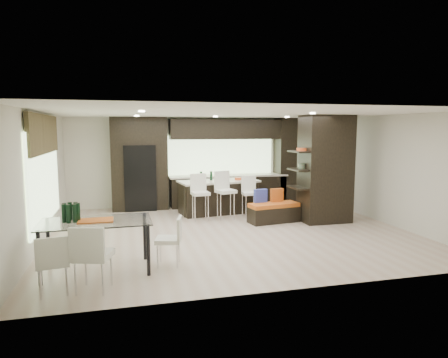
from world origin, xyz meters
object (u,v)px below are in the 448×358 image
object	(u,v)px
stool_left	(200,202)
stool_mid	(226,200)
bench	(274,213)
stool_right	(250,201)
dining_table	(97,246)
chair_near	(93,260)
floor_vase	(305,194)
chair_end	(168,243)
chair_far	(53,266)
kitchen_island	(219,197)

from	to	relation	value
stool_left	stool_mid	size ratio (longest dim) A/B	0.96
bench	stool_left	bearing A→B (deg)	150.04
stool_mid	stool_right	bearing A→B (deg)	-13.91
dining_table	chair_near	world-z (taller)	chair_near
stool_mid	stool_left	bearing A→B (deg)	163.11
stool_left	floor_vase	world-z (taller)	floor_vase
stool_left	chair_end	distance (m)	3.50
stool_mid	stool_right	xyz separation A→B (m)	(0.68, 0.03, -0.06)
floor_vase	chair_far	distance (m)	6.78
kitchen_island	stool_right	world-z (taller)	kitchen_island
stool_mid	chair_far	size ratio (longest dim) A/B	1.25
chair_near	stool_mid	bearing A→B (deg)	69.52
stool_mid	chair_near	size ratio (longest dim) A/B	1.10
bench	chair_end	distance (m)	3.93
dining_table	chair_far	size ratio (longest dim) A/B	2.20
stool_mid	floor_vase	world-z (taller)	floor_vase
kitchen_island	stool_left	bearing A→B (deg)	-138.77
chair_near	chair_far	bearing A→B (deg)	-166.88
floor_vase	dining_table	xyz separation A→B (m)	(-5.13, -2.89, -0.20)
stool_left	chair_end	world-z (taller)	stool_left
floor_vase	chair_end	bearing A→B (deg)	-143.79
bench	dining_table	bearing A→B (deg)	-156.30
chair_end	chair_near	bearing A→B (deg)	138.62
stool_right	chair_end	xyz separation A→B (m)	(-2.55, -3.30, -0.06)
kitchen_island	stool_right	size ratio (longest dim) A/B	2.46
stool_mid	bench	world-z (taller)	stool_mid
kitchen_island	dining_table	xyz separation A→B (m)	(-3.05, -4.07, -0.03)
stool_mid	bench	size ratio (longest dim) A/B	0.79
kitchen_island	chair_near	world-z (taller)	same
dining_table	floor_vase	bearing A→B (deg)	28.71
bench	chair_near	xyz separation A→B (m)	(-4.14, -3.41, 0.21)
bench	chair_near	distance (m)	5.37
stool_left	floor_vase	size ratio (longest dim) A/B	0.77
stool_left	bench	xyz separation A→B (m)	(1.76, -0.70, -0.24)
bench	stool_mid	bearing A→B (deg)	139.19
stool_mid	chair_end	world-z (taller)	stool_mid
chair_end	bench	bearing A→B (deg)	-35.29
dining_table	chair_end	distance (m)	1.18
dining_table	stool_right	bearing A→B (deg)	40.78
chair_end	dining_table	bearing A→B (deg)	103.55
stool_right	chair_near	bearing A→B (deg)	-127.66
bench	dining_table	distance (m)	4.88
floor_vase	chair_near	world-z (taller)	floor_vase
floor_vase	dining_table	world-z (taller)	floor_vase
chair_end	chair_far	bearing A→B (deg)	128.26
stool_left	stool_right	bearing A→B (deg)	-4.11
stool_left	stool_right	world-z (taller)	stool_left
stool_right	chair_far	distance (m)	5.93
kitchen_island	bench	bearing A→B (deg)	-62.09
stool_right	floor_vase	world-z (taller)	floor_vase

